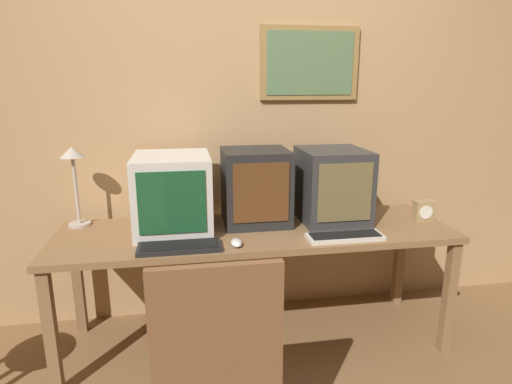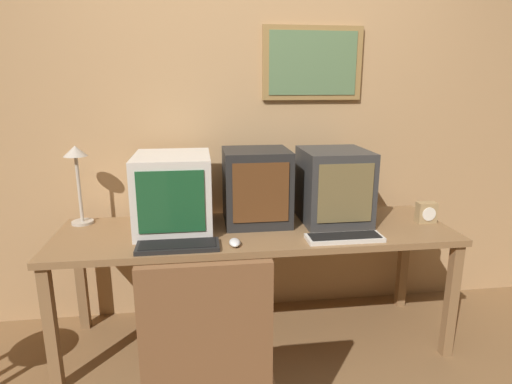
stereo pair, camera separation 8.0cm
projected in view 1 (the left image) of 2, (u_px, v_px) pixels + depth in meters
name	position (u px, v px, depth m)	size (l,w,h in m)	color
wall_back	(245.00, 119.00, 2.72)	(8.00, 0.08, 2.60)	tan
desk	(256.00, 240.00, 2.45)	(2.23, 0.67, 0.72)	olive
monitor_left	(173.00, 193.00, 2.38)	(0.42, 0.48, 0.43)	beige
monitor_center	(256.00, 187.00, 2.51)	(0.38, 0.37, 0.44)	black
monitor_right	(332.00, 185.00, 2.55)	(0.38, 0.42, 0.43)	#333333
keyboard_main	(179.00, 247.00, 2.14)	(0.42, 0.16, 0.03)	black
keyboard_side	(345.00, 237.00, 2.28)	(0.41, 0.14, 0.03)	beige
mouse_near_keyboard	(236.00, 243.00, 2.18)	(0.06, 0.10, 0.03)	silver
desk_clock	(423.00, 211.00, 2.57)	(0.11, 0.07, 0.12)	#A38456
desk_lamp	(74.00, 169.00, 2.42)	(0.13, 0.13, 0.46)	#B2A899
office_chair	(215.00, 380.00, 1.68)	(0.52, 0.52, 0.95)	black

